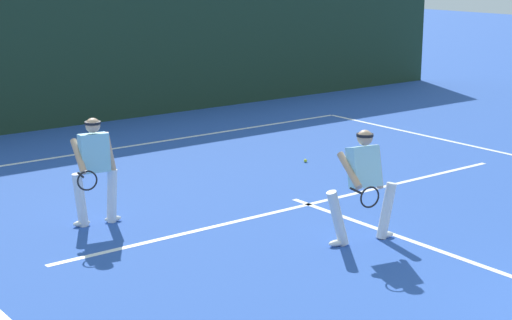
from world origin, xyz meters
The scene contains 7 objects.
court_line_baseline_far centered at (0.00, 11.50, 0.00)m, with size 11.00×0.10×0.01m, color white.
court_line_service centered at (0.00, 6.04, 0.00)m, with size 8.97×0.10×0.01m, color white.
court_line_centre centered at (0.00, 3.20, 0.00)m, with size 0.10×6.40×0.01m, color white.
player_near centered at (-0.59, 4.23, 0.88)m, with size 1.13×0.89×1.61m.
player_far centered at (-3.17, 7.20, 0.89)m, with size 0.90×0.89×1.62m.
tennis_ball centered at (1.79, 8.20, 0.03)m, with size 0.07×0.07×0.07m, color #D1E033.
back_fence_windscreen centered at (0.00, 14.27, 1.64)m, with size 23.72×0.12×3.29m, color #1D3524.
Camera 1 is at (-8.40, -3.57, 3.90)m, focal length 57.95 mm.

